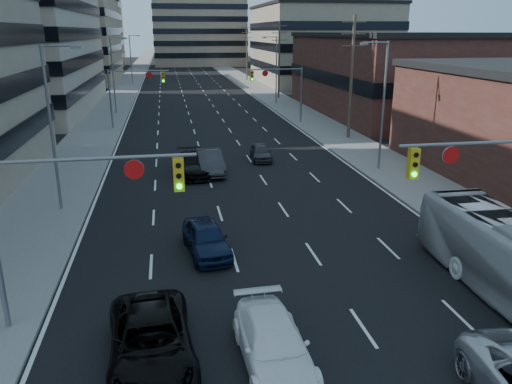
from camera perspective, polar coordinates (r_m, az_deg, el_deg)
The scene contains 26 objects.
road_surface at distance 138.22m, azimuth -8.49°, elevation 13.71°, with size 18.00×300.00×0.02m, color black.
sidewalk_left at distance 138.33m, azimuth -13.39°, elevation 13.46°, with size 5.00×300.00×0.15m, color slate.
sidewalk_right at distance 139.05m, azimuth -3.61°, elevation 13.91°, with size 5.00×300.00×0.15m, color slate.
office_left_far at distance 109.60m, azimuth -21.25°, elevation 15.89°, with size 20.00×30.00×16.00m, color gray.
storefront_right_mid at distance 64.59m, azimuth 16.40°, elevation 12.65°, with size 20.00×30.00×9.00m, color #472119.
office_right_far at distance 100.24m, azimuth 7.24°, elevation 16.26°, with size 22.00×28.00×14.00m, color gray.
bg_block_left at distance 149.69m, azimuth -20.08°, elevation 17.01°, with size 24.00×24.00×20.00m, color #ADA089.
bg_block_right at distance 142.57m, azimuth 4.90°, elevation 16.37°, with size 22.00×22.00×12.00m, color gray.
signal_near_left at distance 16.95m, azimuth -20.09°, elevation -1.36°, with size 6.59×0.33×6.00m.
signal_near_right at distance 20.42m, azimuth 25.71°, elevation 1.12°, with size 6.59×0.33×6.00m.
signal_far_left at distance 53.18m, azimuth -13.91°, elevation 11.65°, with size 6.09×0.33×6.00m.
signal_far_right at distance 54.42m, azimuth 2.81°, elevation 12.27°, with size 6.09×0.33×6.00m.
utility_pole_block at distance 46.99m, azimuth 10.86°, elevation 12.91°, with size 2.20×0.28×11.00m.
utility_pole_midblock at distance 75.74m, azimuth 2.65°, elevation 14.97°, with size 2.20×0.28×11.00m.
utility_pole_distant at distance 105.19m, azimuth -1.06°, elevation 15.79°, with size 2.20×0.28×11.00m.
streetlight_left_near at distance 28.81m, azimuth -22.13°, elevation 7.50°, with size 2.03×0.22×9.00m.
streetlight_left_mid at distance 63.26m, azimuth -15.91°, elevation 13.10°, with size 2.03×0.22×9.00m.
streetlight_left_far at distance 98.10m, azimuth -14.03°, elevation 14.71°, with size 2.03×0.22×9.00m.
streetlight_right_near at distance 36.24m, azimuth 14.15°, elevation 10.14°, with size 2.03×0.22×9.00m.
streetlight_right_far at distance 69.54m, azimuth 2.21°, elevation 14.12°, with size 2.03×0.22×9.00m.
black_pickup at distance 15.90m, azimuth -11.89°, elevation -16.37°, with size 2.49×5.40×1.50m, color black.
white_van at distance 15.59m, azimuth 2.01°, elevation -16.96°, with size 1.94×4.76×1.38m, color white.
sedan_blue at distance 22.63m, azimuth -5.72°, elevation -5.28°, with size 1.72×4.27×1.46m, color black.
sedan_grey_center at distance 35.44m, azimuth -5.32°, elevation 3.44°, with size 1.71×4.92×1.62m, color #2D2D2F.
sedan_black_far at distance 35.14m, azimuth -7.14°, elevation 3.16°, with size 2.10×5.17×1.50m, color black.
sedan_grey_right at distance 38.96m, azimuth 0.55°, elevation 4.57°, with size 1.49×3.71×1.26m, color #333436.
Camera 1 is at (-4.35, -7.81, 9.59)m, focal length 35.00 mm.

